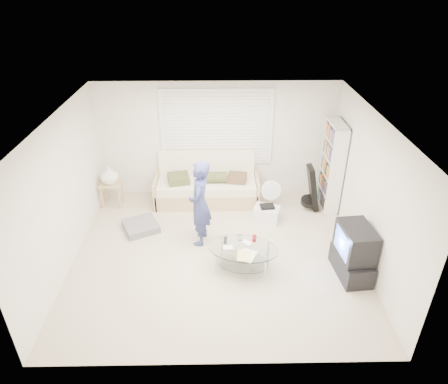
{
  "coord_description": "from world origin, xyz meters",
  "views": [
    {
      "loc": [
        0.02,
        -5.62,
        4.48
      ],
      "look_at": [
        0.12,
        0.3,
        1.1
      ],
      "focal_mm": 32.0,
      "sensor_mm": 36.0,
      "label": 1
    }
  ],
  "objects_px": {
    "coffee_table": "(243,252)",
    "bookshelf": "(331,166)",
    "tv_unit": "(353,252)",
    "futon_sofa": "(207,186)"
  },
  "relations": [
    {
      "from": "tv_unit",
      "to": "coffee_table",
      "type": "xyz_separation_m",
      "value": [
        -1.78,
        0.17,
        -0.1
      ]
    },
    {
      "from": "bookshelf",
      "to": "tv_unit",
      "type": "bearing_deg",
      "value": -93.31
    },
    {
      "from": "futon_sofa",
      "to": "coffee_table",
      "type": "distance_m",
      "value": 2.35
    },
    {
      "from": "coffee_table",
      "to": "bookshelf",
      "type": "bearing_deg",
      "value": 46.41
    },
    {
      "from": "bookshelf",
      "to": "tv_unit",
      "type": "distance_m",
      "value": 2.22
    },
    {
      "from": "futon_sofa",
      "to": "coffee_table",
      "type": "xyz_separation_m",
      "value": [
        0.64,
        -2.26,
        -0.0
      ]
    },
    {
      "from": "bookshelf",
      "to": "tv_unit",
      "type": "xyz_separation_m",
      "value": [
        -0.13,
        -2.17,
        -0.48
      ]
    },
    {
      "from": "bookshelf",
      "to": "coffee_table",
      "type": "height_order",
      "value": "bookshelf"
    },
    {
      "from": "bookshelf",
      "to": "coffee_table",
      "type": "xyz_separation_m",
      "value": [
        -1.9,
        -2.0,
        -0.58
      ]
    },
    {
      "from": "bookshelf",
      "to": "coffee_table",
      "type": "bearing_deg",
      "value": -133.59
    }
  ]
}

